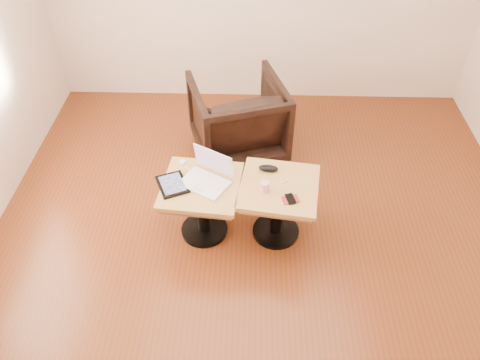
{
  "coord_description": "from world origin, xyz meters",
  "views": [
    {
      "loc": [
        -0.09,
        -2.49,
        2.97
      ],
      "look_at": [
        -0.17,
        0.11,
        0.59
      ],
      "focal_mm": 35.0,
      "sensor_mm": 36.0,
      "label": 1
    }
  ],
  "objects_px": {
    "striped_cup": "(265,187)",
    "armchair": "(238,118)",
    "side_table_right": "(278,198)",
    "side_table_left": "(202,197)",
    "laptop": "(207,176)"
  },
  "relations": [
    {
      "from": "laptop",
      "to": "armchair",
      "type": "relative_size",
      "value": 0.52
    },
    {
      "from": "striped_cup",
      "to": "side_table_right",
      "type": "bearing_deg",
      "value": 28.85
    },
    {
      "from": "side_table_left",
      "to": "laptop",
      "type": "xyz_separation_m",
      "value": [
        0.05,
        0.04,
        0.18
      ]
    },
    {
      "from": "striped_cup",
      "to": "armchair",
      "type": "xyz_separation_m",
      "value": [
        -0.24,
        1.16,
        -0.2
      ]
    },
    {
      "from": "side_table_right",
      "to": "armchair",
      "type": "height_order",
      "value": "armchair"
    },
    {
      "from": "side_table_left",
      "to": "side_table_right",
      "type": "relative_size",
      "value": 0.97
    },
    {
      "from": "side_table_left",
      "to": "side_table_right",
      "type": "height_order",
      "value": "same"
    },
    {
      "from": "side_table_right",
      "to": "laptop",
      "type": "relative_size",
      "value": 1.53
    },
    {
      "from": "laptop",
      "to": "striped_cup",
      "type": "xyz_separation_m",
      "value": [
        0.44,
        -0.1,
        -0.01
      ]
    },
    {
      "from": "side_table_right",
      "to": "striped_cup",
      "type": "bearing_deg",
      "value": -142.78
    },
    {
      "from": "side_table_left",
      "to": "striped_cup",
      "type": "relative_size",
      "value": 7.47
    },
    {
      "from": "side_table_left",
      "to": "laptop",
      "type": "height_order",
      "value": "laptop"
    },
    {
      "from": "side_table_left",
      "to": "armchair",
      "type": "height_order",
      "value": "armchair"
    },
    {
      "from": "side_table_left",
      "to": "striped_cup",
      "type": "distance_m",
      "value": 0.52
    },
    {
      "from": "side_table_right",
      "to": "armchair",
      "type": "relative_size",
      "value": 0.79
    }
  ]
}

